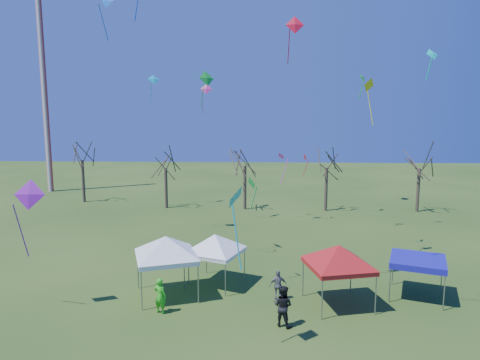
{
  "coord_description": "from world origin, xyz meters",
  "views": [
    {
      "loc": [
        -0.93,
        -19.73,
        9.79
      ],
      "look_at": [
        -1.94,
        3.0,
        6.34
      ],
      "focal_mm": 32.0,
      "sensor_mm": 36.0,
      "label": 1
    }
  ],
  "objects_px": {
    "tree_2": "(245,150)",
    "tree_4": "(420,153)",
    "tent_red": "(339,249)",
    "tree_0": "(81,145)",
    "tent_white_west": "(166,240)",
    "tree_1": "(165,154)",
    "person_green": "(160,296)",
    "radio_mast": "(45,94)",
    "tent_blue": "(418,261)",
    "person_grey": "(278,285)",
    "tent_white_mid": "(215,238)",
    "tree_3": "(327,152)",
    "person_dark": "(283,306)"
  },
  "relations": [
    {
      "from": "radio_mast",
      "to": "tree_0",
      "type": "xyz_separation_m",
      "value": [
        7.15,
        -6.62,
        -6.01
      ]
    },
    {
      "from": "tent_blue",
      "to": "person_green",
      "type": "relative_size",
      "value": 1.97
    },
    {
      "from": "tent_blue",
      "to": "tent_white_west",
      "type": "bearing_deg",
      "value": -178.19
    },
    {
      "from": "radio_mast",
      "to": "tent_white_west",
      "type": "bearing_deg",
      "value": -55.11
    },
    {
      "from": "tree_0",
      "to": "person_grey",
      "type": "relative_size",
      "value": 5.18
    },
    {
      "from": "tree_1",
      "to": "tree_3",
      "type": "xyz_separation_m",
      "value": [
        16.8,
        -0.6,
        0.29
      ]
    },
    {
      "from": "tree_2",
      "to": "tree_4",
      "type": "distance_m",
      "value": 17.73
    },
    {
      "from": "person_dark",
      "to": "person_grey",
      "type": "distance_m",
      "value": 2.88
    },
    {
      "from": "tree_0",
      "to": "tent_white_west",
      "type": "relative_size",
      "value": 2.03
    },
    {
      "from": "tent_white_west",
      "to": "tent_white_mid",
      "type": "xyz_separation_m",
      "value": [
        2.48,
        1.7,
        -0.32
      ]
    },
    {
      "from": "tree_2",
      "to": "tree_3",
      "type": "distance_m",
      "value": 8.41
    },
    {
      "from": "tent_red",
      "to": "tent_blue",
      "type": "distance_m",
      "value": 4.74
    },
    {
      "from": "tree_2",
      "to": "tent_white_mid",
      "type": "relative_size",
      "value": 2.24
    },
    {
      "from": "tree_0",
      "to": "person_grey",
      "type": "height_order",
      "value": "tree_0"
    },
    {
      "from": "tree_3",
      "to": "tent_white_west",
      "type": "xyz_separation_m",
      "value": [
        -11.94,
        -21.72,
        -2.95
      ]
    },
    {
      "from": "radio_mast",
      "to": "tent_white_west",
      "type": "xyz_separation_m",
      "value": [
        22.09,
        -31.68,
        -9.37
      ]
    },
    {
      "from": "tree_1",
      "to": "tent_white_west",
      "type": "relative_size",
      "value": 1.82
    },
    {
      "from": "tree_2",
      "to": "tent_white_west",
      "type": "bearing_deg",
      "value": -99.12
    },
    {
      "from": "person_green",
      "to": "tree_0",
      "type": "bearing_deg",
      "value": -39.27
    },
    {
      "from": "tent_white_mid",
      "to": "tree_4",
      "type": "bearing_deg",
      "value": 46.76
    },
    {
      "from": "tree_1",
      "to": "person_green",
      "type": "xyz_separation_m",
      "value": [
        4.97,
        -24.43,
        -4.89
      ]
    },
    {
      "from": "tent_blue",
      "to": "tent_red",
      "type": "bearing_deg",
      "value": -164.94
    },
    {
      "from": "tree_2",
      "to": "tent_red",
      "type": "distance_m",
      "value": 23.72
    },
    {
      "from": "tree_1",
      "to": "person_dark",
      "type": "xyz_separation_m",
      "value": [
        11.01,
        -25.48,
        -4.81
      ]
    },
    {
      "from": "tree_0",
      "to": "tent_red",
      "type": "relative_size",
      "value": 2.05
    },
    {
      "from": "radio_mast",
      "to": "tree_4",
      "type": "relative_size",
      "value": 3.17
    },
    {
      "from": "tree_1",
      "to": "tent_white_west",
      "type": "bearing_deg",
      "value": -77.72
    },
    {
      "from": "tree_1",
      "to": "tree_4",
      "type": "height_order",
      "value": "tree_4"
    },
    {
      "from": "tent_white_west",
      "to": "radio_mast",
      "type": "bearing_deg",
      "value": 124.89
    },
    {
      "from": "person_grey",
      "to": "tent_white_mid",
      "type": "bearing_deg",
      "value": -40.01
    },
    {
      "from": "tree_1",
      "to": "person_grey",
      "type": "bearing_deg",
      "value": -64.23
    },
    {
      "from": "radio_mast",
      "to": "tree_3",
      "type": "distance_m",
      "value": 36.04
    },
    {
      "from": "person_green",
      "to": "tree_2",
      "type": "bearing_deg",
      "value": -76.34
    },
    {
      "from": "tent_blue",
      "to": "person_grey",
      "type": "relative_size",
      "value": 2.18
    },
    {
      "from": "tent_white_west",
      "to": "tent_blue",
      "type": "distance_m",
      "value": 13.63
    },
    {
      "from": "tree_3",
      "to": "person_green",
      "type": "xyz_separation_m",
      "value": [
        -11.82,
        -23.82,
        -5.17
      ]
    },
    {
      "from": "tree_0",
      "to": "person_green",
      "type": "relative_size",
      "value": 4.66
    },
    {
      "from": "tree_3",
      "to": "tree_4",
      "type": "height_order",
      "value": "tree_3"
    },
    {
      "from": "tree_3",
      "to": "tent_red",
      "type": "distance_m",
      "value": 22.88
    },
    {
      "from": "tent_white_mid",
      "to": "person_dark",
      "type": "height_order",
      "value": "tent_white_mid"
    },
    {
      "from": "tree_4",
      "to": "tent_red",
      "type": "relative_size",
      "value": 1.91
    },
    {
      "from": "radio_mast",
      "to": "tent_blue",
      "type": "distance_m",
      "value": 48.57
    },
    {
      "from": "tree_0",
      "to": "tree_3",
      "type": "height_order",
      "value": "tree_0"
    },
    {
      "from": "tree_1",
      "to": "person_green",
      "type": "distance_m",
      "value": 25.4
    },
    {
      "from": "tree_1",
      "to": "person_green",
      "type": "bearing_deg",
      "value": -78.49
    },
    {
      "from": "tree_3",
      "to": "person_dark",
      "type": "height_order",
      "value": "tree_3"
    },
    {
      "from": "tree_1",
      "to": "person_grey",
      "type": "relative_size",
      "value": 4.63
    },
    {
      "from": "tent_white_west",
      "to": "person_grey",
      "type": "distance_m",
      "value": 6.49
    },
    {
      "from": "tent_white_mid",
      "to": "tent_red",
      "type": "distance_m",
      "value": 7.08
    },
    {
      "from": "tree_3",
      "to": "tent_blue",
      "type": "relative_size",
      "value": 2.23
    }
  ]
}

